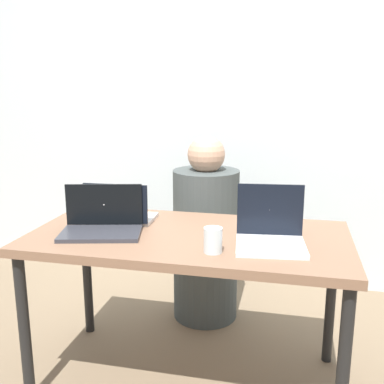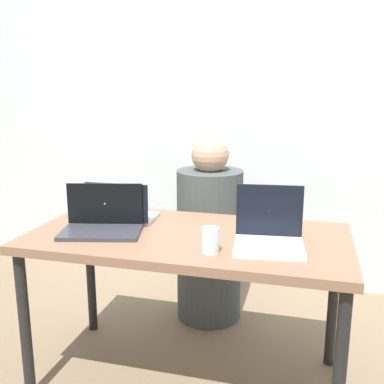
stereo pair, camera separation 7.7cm
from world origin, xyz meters
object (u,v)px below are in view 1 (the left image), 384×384
at_px(laptop_front_left, 102,223).
at_px(water_glass_right, 213,242).
at_px(person_at_center, 206,239).
at_px(laptop_back_left, 121,213).
at_px(laptop_front_right, 270,233).

xyz_separation_m(laptop_front_left, water_glass_right, (0.54, -0.13, -0.00)).
xyz_separation_m(person_at_center, laptop_back_left, (-0.33, -0.54, 0.29)).
bearing_deg(person_at_center, water_glass_right, 88.77).
height_order(laptop_front_right, water_glass_right, laptop_front_right).
bearing_deg(laptop_back_left, laptop_front_left, 82.24).
distance_m(laptop_front_left, laptop_front_right, 0.76).
distance_m(person_at_center, laptop_back_left, 0.70).
height_order(person_at_center, laptop_front_left, person_at_center).
bearing_deg(water_glass_right, laptop_front_right, 33.19).
distance_m(person_at_center, laptop_front_right, 0.88).
height_order(laptop_front_left, laptop_front_right, laptop_front_right).
distance_m(laptop_front_right, water_glass_right, 0.26).
xyz_separation_m(laptop_front_right, water_glass_right, (-0.22, -0.14, -0.01)).
bearing_deg(laptop_front_right, laptop_back_left, 160.36).
bearing_deg(laptop_front_left, laptop_back_left, 71.05).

